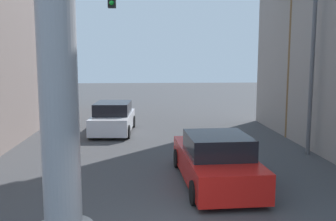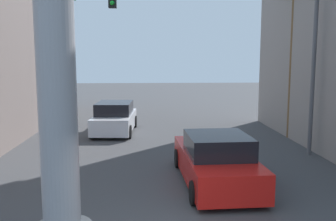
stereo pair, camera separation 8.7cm
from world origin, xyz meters
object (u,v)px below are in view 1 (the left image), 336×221
Objects in this scene: car_lead at (215,161)px; palm_tree_far_left at (57,33)px; car_far at (113,118)px; street_lamp at (303,31)px; palm_tree_mid_right at (292,25)px; traffic_light_mast at (23,39)px.

palm_tree_far_left is (-7.35, 12.59, 4.60)m from car_lead.
car_far is at bearing -50.72° from palm_tree_far_left.
palm_tree_mid_right is (0.88, 3.26, 0.51)m from street_lamp.
car_far is at bearing 168.83° from palm_tree_mid_right.
street_lamp is 1.29× the size of traffic_light_mast.
traffic_light_mast is 8.26m from car_far.
traffic_light_mast is at bearing -82.35° from palm_tree_far_left.
palm_tree_mid_right reaches higher than car_far.
car_lead is 8.96m from car_far.
palm_tree_mid_right is (8.50, -1.68, 4.58)m from car_far.
street_lamp reaches higher than traffic_light_mast.
street_lamp is at bearing -39.81° from palm_tree_far_left.
palm_tree_mid_right reaches higher than traffic_light_mast.
palm_tree_far_left is (-3.63, 4.43, 4.57)m from car_far.
traffic_light_mast is at bearing -152.65° from palm_tree_mid_right.
traffic_light_mast is 1.26× the size of car_lead.
palm_tree_mid_right is 13.58m from palm_tree_far_left.
street_lamp is 0.98× the size of palm_tree_far_left.
traffic_light_mast is 0.76× the size of palm_tree_far_left.
traffic_light_mast is 1.43× the size of car_far.
street_lamp reaches higher than car_lead.
street_lamp is 1.01× the size of palm_tree_mid_right.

